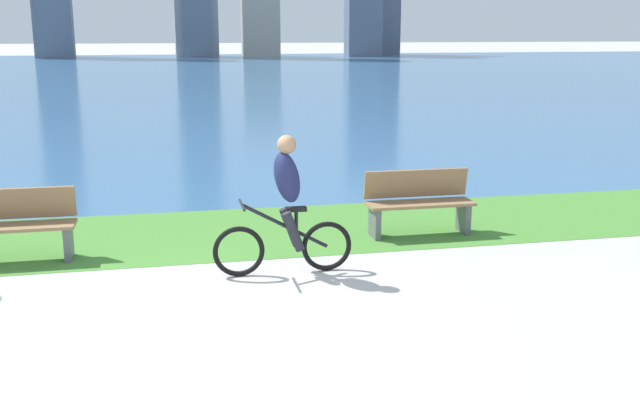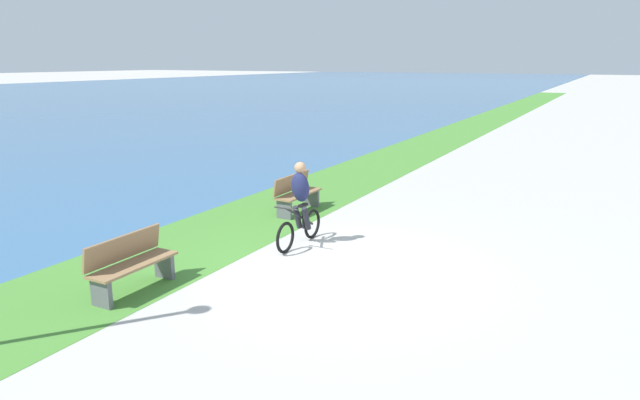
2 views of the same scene
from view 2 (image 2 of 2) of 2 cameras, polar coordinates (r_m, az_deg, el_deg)
ground_plane at (r=9.95m, az=2.07°, el=-6.85°), size 300.00×300.00×0.00m
grass_strip_bayside at (r=11.61m, az=-12.18°, el=-4.06°), size 120.00×2.72×0.01m
cyclist_lead at (r=10.93m, az=-2.01°, el=-0.38°), size 1.64×0.52×1.64m
bench_near_path at (r=9.32m, az=-18.46°, el=-6.10°), size 1.50×0.47×0.90m
bench_far_along_path at (r=13.41m, az=-2.38°, el=0.64°), size 1.50×0.47×0.90m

